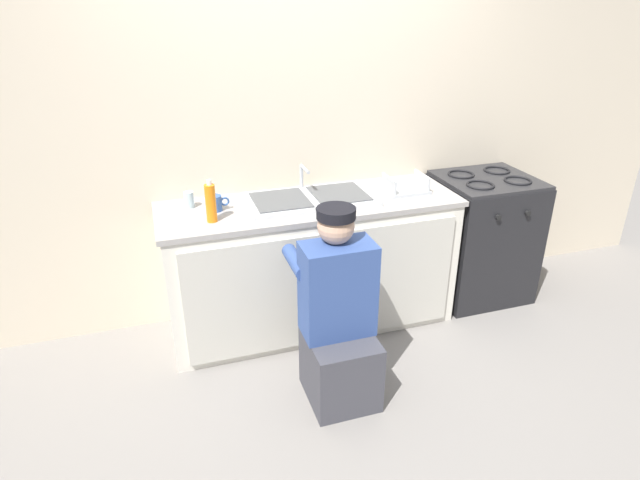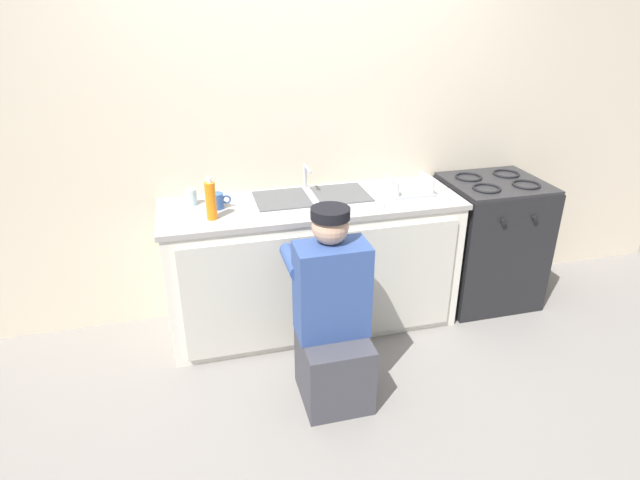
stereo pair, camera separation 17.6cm
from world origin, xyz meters
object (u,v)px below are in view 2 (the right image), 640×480
Objects in this scene: coffee_mug at (217,201)px; water_glass at (192,197)px; dish_rack_tray at (409,190)px; stove_range at (488,241)px; plumber_person at (332,324)px; sink_double_basin at (312,198)px; soap_bottle_orange at (211,200)px.

coffee_mug is 0.18m from water_glass.
water_glass is (-0.15, 0.10, 0.00)m from coffee_mug.
dish_rack_tray is at bearing -2.09° from coffee_mug.
stove_range is 2.08m from water_glass.
plumber_person reaches higher than coffee_mug.
stove_range is 1.93m from coffee_mug.
water_glass is at bearing 126.99° from plumber_person.
dish_rack_tray is at bearing -178.91° from stove_range.
water_glass is at bearing 145.64° from coffee_mug.
sink_double_basin is at bearing -3.00° from coffee_mug.
soap_bottle_orange is at bearing -168.44° from sink_double_basin.
soap_bottle_orange is at bearing 132.14° from plumber_person.
plumber_person is 1.19m from water_glass.
sink_double_basin is 0.74m from water_glass.
sink_double_basin is 8.00× the size of water_glass.
plumber_person is 8.76× the size of coffee_mug.
stove_range is 7.26× the size of coffee_mug.
coffee_mug is 1.23m from dish_rack_tray.
plumber_person reaches higher than water_glass.
plumber_person is at bearing -95.47° from sink_double_basin.
sink_double_basin reaches higher than dish_rack_tray.
sink_double_basin is 0.72× the size of plumber_person.
stove_range is at bearing 3.74° from soap_bottle_orange.
soap_bottle_orange is at bearing -68.49° from water_glass.
dish_rack_tray is at bearing 45.25° from plumber_person.
stove_range is at bearing -3.76° from water_glass.
sink_double_basin is 3.20× the size of soap_bottle_orange.
soap_bottle_orange reaches higher than plumber_person.
soap_bottle_orange is (-0.62, -0.13, 0.09)m from sink_double_basin.
plumber_person is 0.98m from soap_bottle_orange.
coffee_mug is 0.18m from soap_bottle_orange.
sink_double_basin reaches higher than coffee_mug.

